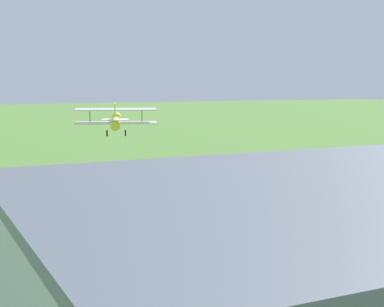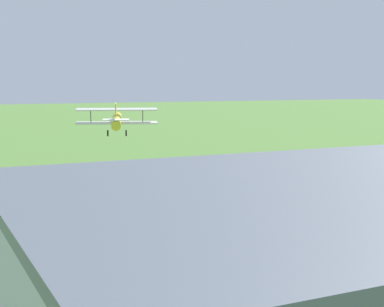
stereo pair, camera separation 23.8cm
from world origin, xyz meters
name	(u,v)px [view 2 (the right image)]	position (x,y,z in m)	size (l,w,h in m)	color
ground_plane	(119,177)	(0.00, 0.00, 0.00)	(400.00, 400.00, 0.00)	#568438
biplane	(117,120)	(-0.90, -3.65, 5.40)	(8.58, 6.59, 3.60)	yellow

